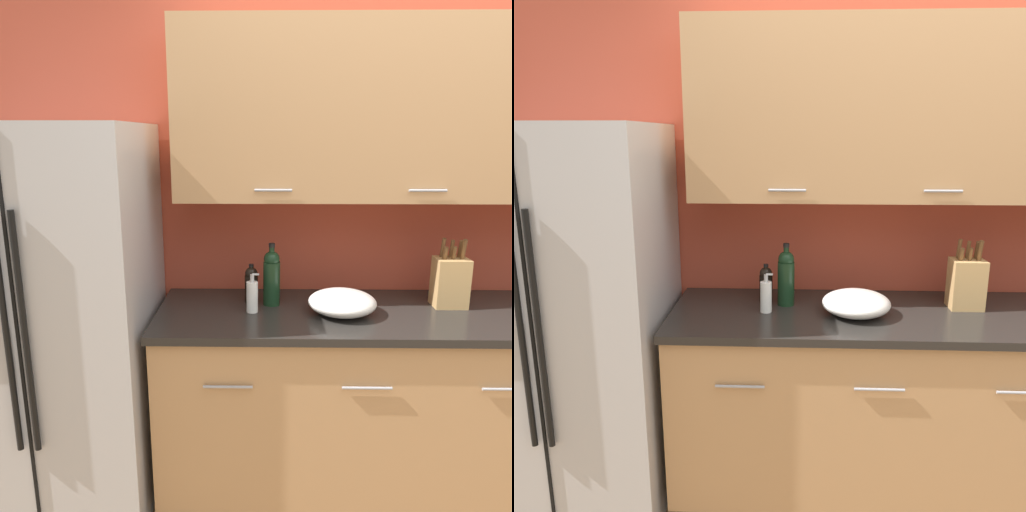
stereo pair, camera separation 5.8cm
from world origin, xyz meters
TOP-DOWN VIEW (x-y plane):
  - wall_back at (-0.02, 1.23)m, footprint 10.00×0.39m
  - counter_unit at (-0.08, 0.95)m, footprint 2.35×0.64m
  - refrigerator at (-1.70, 0.90)m, footprint 0.83×0.74m
  - knife_block at (0.08, 1.01)m, footprint 0.15×0.12m
  - wine_bottle at (-0.74, 1.02)m, footprint 0.08×0.08m
  - soap_dispenser at (-0.83, 0.91)m, footprint 0.06×0.05m
  - oil_bottle at (-0.84, 1.05)m, footprint 0.06×0.06m
  - mixing_bowl at (-0.43, 0.90)m, footprint 0.30×0.30m

SIDE VIEW (x-z plane):
  - counter_unit at x=-0.08m, z-range 0.01..0.92m
  - refrigerator at x=-1.70m, z-range 0.00..1.74m
  - mixing_bowl at x=-0.43m, z-range 0.92..1.02m
  - soap_dispenser at x=-0.83m, z-range 0.90..1.08m
  - oil_bottle at x=-0.84m, z-range 0.91..1.10m
  - knife_block at x=0.08m, z-range 0.88..1.20m
  - wine_bottle at x=-0.74m, z-range 0.91..1.20m
  - wall_back at x=-0.02m, z-range 0.14..2.74m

